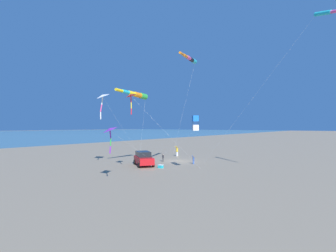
# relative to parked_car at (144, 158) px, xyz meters

# --- Properties ---
(ground_plane) EXTENTS (600.00, 600.00, 0.00)m
(ground_plane) POSITION_rel_parked_car_xyz_m (1.06, 6.49, -0.95)
(ground_plane) COLOR gray
(parked_car) EXTENTS (4.57, 4.01, 1.85)m
(parked_car) POSITION_rel_parked_car_xyz_m (0.00, 0.00, 0.00)
(parked_car) COLOR red
(parked_car) RESTS_ON ground_plane
(cooler_box) EXTENTS (0.62, 0.42, 0.42)m
(cooler_box) POSITION_rel_parked_car_xyz_m (2.99, -0.16, -0.74)
(cooler_box) COLOR #1EB7C6
(cooler_box) RESTS_ON ground_plane
(person_adult_flyer) EXTENTS (0.49, 0.59, 1.76)m
(person_adult_flyer) POSITION_rel_parked_car_xyz_m (-2.63, 11.51, 0.01)
(person_adult_flyer) COLOR silver
(person_adult_flyer) RESTS_ON ground_plane
(person_child_green_jacket) EXTENTS (0.41, 0.43, 1.19)m
(person_child_green_jacket) POSITION_rel_parked_car_xyz_m (4.49, 5.19, -0.31)
(person_child_green_jacket) COLOR #335199
(person_child_green_jacket) RESTS_ON ground_plane
(person_child_grey_jacket) EXTENTS (0.43, 0.43, 1.22)m
(person_child_grey_jacket) POSITION_rel_parked_car_xyz_m (-0.30, 4.55, -0.29)
(person_child_grey_jacket) COLOR #232328
(person_child_grey_jacket) RESTS_ON ground_plane
(kite_windsock_yellow_midlevel) EXTENTS (2.90, 6.97, 9.68)m
(kite_windsock_yellow_midlevel) POSITION_rel_parked_car_xyz_m (-0.56, -0.86, 8.36)
(kite_windsock_yellow_midlevel) COLOR green
(kite_windsock_yellow_midlevel) RESTS_ON ground_plane
(kite_delta_teal_far_right) EXTENTS (5.70, 13.13, 5.20)m
(kite_delta_teal_far_right) POSITION_rel_parked_car_xyz_m (4.50, -9.54, 3.86)
(kite_delta_teal_far_right) COLOR purple
(kite_delta_teal_far_right) RESTS_ON ground_plane
(kite_box_purple_drifting) EXTENTS (8.56, 2.25, 6.39)m
(kite_box_purple_drifting) POSITION_rel_parked_car_xyz_m (7.95, -0.07, 4.58)
(kite_box_purple_drifting) COLOR blue
(kite_box_purple_drifting) RESTS_ON ground_plane
(kite_delta_orange_high_right) EXTENTS (4.99, 8.64, 8.77)m
(kite_delta_orange_high_right) POSITION_rel_parked_car_xyz_m (3.17, -5.51, 7.49)
(kite_delta_orange_high_right) COLOR red
(kite_delta_orange_high_right) RESTS_ON ground_plane
(kite_windsock_striped_overhead) EXTENTS (6.69, 7.62, 13.82)m
(kite_windsock_striped_overhead) POSITION_rel_parked_car_xyz_m (6.57, 1.05, 12.26)
(kite_windsock_striped_overhead) COLOR #1EB7C6
(kite_windsock_striped_overhead) RESTS_ON ground_plane
(kite_delta_white_trailing) EXTENTS (2.65, 7.17, 9.41)m
(kite_delta_white_trailing) POSITION_rel_parked_car_xyz_m (-3.11, -4.24, 7.96)
(kite_delta_white_trailing) COLOR white
(kite_delta_white_trailing) RESTS_ON ground_plane
(kite_windsock_magenta_far_left) EXTENTS (18.72, 7.93, 15.95)m
(kite_windsock_magenta_far_left) POSITION_rel_parked_car_xyz_m (20.82, 1.67, 14.31)
(kite_windsock_magenta_far_left) COLOR #1EB7C6
(kite_windsock_magenta_far_left) RESTS_ON ground_plane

